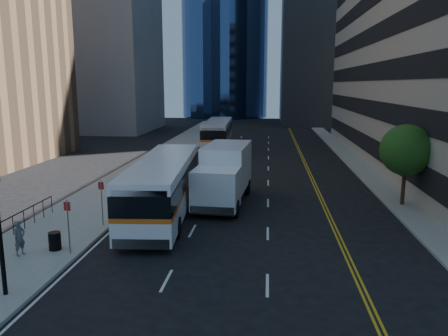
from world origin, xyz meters
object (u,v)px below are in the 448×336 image
Objects in this scene: trash_can at (55,241)px; bus_front at (164,185)px; street_tree at (406,150)px; bus_rear at (218,133)px; pedestrian at (19,238)px; box_truck at (224,174)px.

bus_front is at bearing 60.28° from trash_can.
street_tree reaches higher than trash_can.
bus_front is (-14.66, -3.29, -1.81)m from street_tree.
bus_front is 15.76× the size of trash_can.
bus_front is at bearing -91.74° from bus_rear.
bus_front is 27.98m from bus_rear.
street_tree is at bearing -43.79° from pedestrian.
bus_front reaches higher than trash_can.
box_truck is 13.07m from pedestrian.
street_tree is 6.11× the size of trash_can.
box_truck is at bearing -84.22° from bus_rear.
street_tree reaches higher than pedestrian.
street_tree is 20.90m from trash_can.
bus_front is at bearing -167.34° from street_tree.
box_truck is (3.30, -24.93, 0.15)m from bus_rear.
bus_rear is 34.54m from trash_can.
box_truck is at bearing 53.65° from trash_can.
street_tree reaches higher than bus_rear.
trash_can is at bearing -122.02° from box_truck.
bus_front is 1.02× the size of bus_rear.
bus_rear is at bearing 10.25° from pedestrian.
street_tree is at bearing 8.50° from bus_front.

